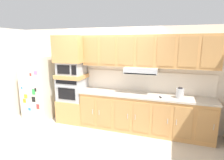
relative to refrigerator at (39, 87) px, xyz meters
name	(u,v)px	position (x,y,z in m)	size (l,w,h in m)	color
ground_plane	(96,139)	(2.03, -0.68, -0.88)	(9.60, 9.60, 0.00)	#B2A899
back_kitchen_wall	(112,76)	(2.03, 0.43, 0.37)	(6.20, 0.12, 2.50)	silver
refrigerator	(39,87)	(0.00, 0.00, 0.00)	(0.76, 0.73, 1.76)	silver
oven_base_cabinet	(73,110)	(1.04, 0.07, -0.58)	(0.74, 0.62, 0.60)	tan
built_in_oven	(72,89)	(1.04, 0.07, 0.02)	(0.70, 0.62, 0.60)	#A8AAAF
appliance_mid_shelf	(72,76)	(1.04, 0.07, 0.37)	(0.74, 0.62, 0.10)	tan
microwave	(71,68)	(1.04, 0.07, 0.58)	(0.64, 0.54, 0.32)	#A8AAAF
appliance_upper_cabinet	(71,49)	(1.04, 0.07, 1.08)	(0.74, 0.62, 0.68)	tan
lower_cabinet_run	(143,114)	(2.96, 0.07, -0.44)	(3.10, 0.63, 0.88)	tan
countertop_slab	(144,95)	(2.96, 0.07, 0.02)	(3.14, 0.64, 0.04)	#BCB2A3
backsplash_panel	(146,82)	(2.96, 0.36, 0.29)	(3.14, 0.02, 0.50)	white
upper_cabinet_with_hood	(146,52)	(2.95, 0.19, 1.02)	(3.10, 0.48, 0.88)	tan
screwdriver	(161,97)	(3.35, -0.07, 0.05)	(0.16, 0.15, 0.03)	black
electric_kettle	(180,93)	(3.75, 0.02, 0.15)	(0.17, 0.17, 0.24)	#A8AAAF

